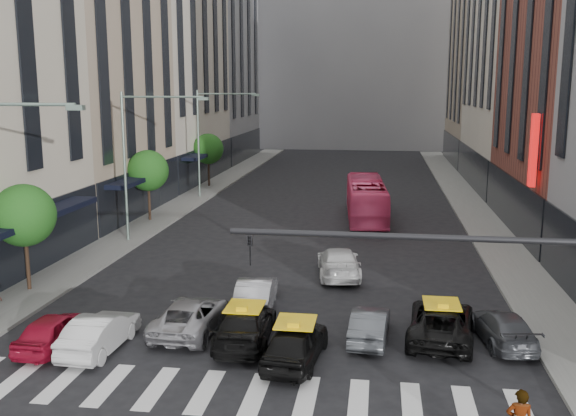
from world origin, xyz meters
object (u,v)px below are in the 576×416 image
at_px(streetlamp_far, 209,129).
at_px(car_red, 54,330).
at_px(taxi_center, 296,343).
at_px(car_white_front, 100,332).
at_px(taxi_left, 245,325).
at_px(streetlamp_mid, 139,147).
at_px(bus, 366,200).

relative_size(streetlamp_far, car_red, 2.33).
bearing_deg(taxi_center, car_white_front, 5.77).
bearing_deg(streetlamp_far, car_red, -85.26).
distance_m(streetlamp_far, taxi_left, 32.35).
bearing_deg(car_red, streetlamp_far, -83.27).
bearing_deg(streetlamp_mid, bus, 32.97).
bearing_deg(taxi_left, bus, -102.75).
xyz_separation_m(car_white_front, taxi_left, (5.08, 1.40, 0.02)).
bearing_deg(streetlamp_far, taxi_left, -72.73).
bearing_deg(car_white_front, car_red, 2.48).
distance_m(car_red, car_white_front, 1.75).
xyz_separation_m(taxi_left, bus, (3.94, 23.19, 0.80)).
height_order(streetlamp_mid, taxi_left, streetlamp_mid).
bearing_deg(car_red, taxi_center, -178.23).
relative_size(streetlamp_mid, bus, 0.83).
height_order(car_white_front, bus, bus).
relative_size(streetlamp_far, bus, 0.83).
relative_size(taxi_left, bus, 0.45).
height_order(streetlamp_mid, bus, streetlamp_mid).
relative_size(car_red, car_white_front, 0.93).
relative_size(streetlamp_mid, taxi_center, 2.11).
bearing_deg(bus, taxi_left, 76.26).
bearing_deg(car_white_front, taxi_left, -162.38).
xyz_separation_m(car_red, taxi_center, (8.93, -0.03, 0.07)).
relative_size(streetlamp_mid, taxi_left, 1.86).
bearing_deg(car_red, taxi_left, -166.31).
distance_m(streetlamp_mid, taxi_center, 20.36).
height_order(car_white_front, taxi_center, taxi_center).
height_order(taxi_center, bus, bus).
height_order(car_red, bus, bus).
height_order(streetlamp_far, car_red, streetlamp_far).
xyz_separation_m(streetlamp_far, taxi_center, (11.57, -31.94, -5.18)).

